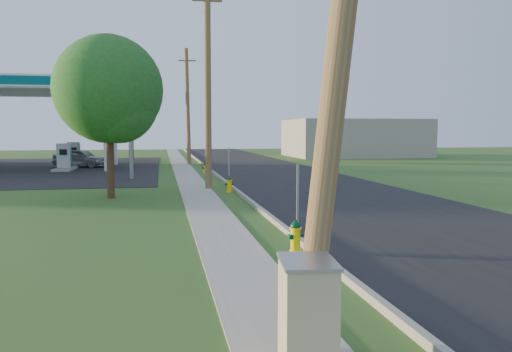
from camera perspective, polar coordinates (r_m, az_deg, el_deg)
The scene contains 21 objects.
ground_plane at distance 7.81m, azimuth 11.47°, elevation -15.61°, with size 140.00×140.00×0.00m, color #2C5D22.
road at distance 18.47m, azimuth 12.68°, elevation -3.51°, with size 8.00×120.00×0.02m, color black.
curb at distance 17.28m, azimuth 0.39°, elevation -3.77°, with size 0.15×120.00×0.15m, color gray.
sidewalk at distance 17.04m, azimuth -5.41°, elevation -4.12°, with size 1.50×120.00×0.03m, color gray.
utility_pole_mid at distance 23.95m, azimuth -5.53°, elevation 10.40°, with size 1.40×0.32×9.80m.
utility_pole_far at distance 41.85m, azimuth -7.81°, elevation 7.91°, with size 1.40×0.32×9.50m.
sign_post_near at distance 11.50m, azimuth 4.78°, elevation -3.64°, with size 0.05×0.04×2.00m, color gray.
sign_post_mid at distance 23.02m, azimuth -3.11°, elevation 0.78°, with size 0.05×0.04×2.00m, color gray.
sign_post_far at distance 35.12m, azimuth -5.77°, elevation 2.27°, with size 0.05×0.04×2.00m, color gray.
gas_canopy at distance 40.45m, azimuth -27.16°, elevation 9.05°, with size 18.18×9.18×6.40m.
fuel_pump_ne at distance 37.40m, azimuth -21.07°, elevation 1.70°, with size 1.20×3.20×1.90m.
fuel_pump_se at distance 41.34m, azimuth -20.09°, elevation 2.02°, with size 1.20×3.20×1.90m.
price_pylon at distance 29.42m, azimuth -14.26°, elevation 10.22°, with size 0.34×2.04×6.85m.
distant_building at distance 55.78m, azimuth 11.16°, elevation 4.28°, with size 14.00×10.00×4.00m, color gray.
tree_verge at distance 21.21m, azimuth -16.25°, elevation 9.04°, with size 4.37×4.37×6.63m.
tree_lot at distance 47.36m, azimuth -13.95°, elevation 7.15°, with size 4.64×4.64×7.03m.
hydrant_near at distance 11.39m, azimuth 4.54°, elevation -6.93°, with size 0.39×0.35×0.76m.
hydrant_mid at distance 22.43m, azimuth -3.08°, elevation -0.96°, with size 0.38×0.34×0.75m.
hydrant_far at distance 32.75m, azimuth -5.87°, elevation 0.91°, with size 0.36×0.32×0.70m.
utility_cabinet at distance 5.77m, azimuth 5.88°, elevation -15.97°, with size 0.68×0.85×1.35m.
car_silver at distance 40.39m, azimuth -19.37°, elevation 1.97°, with size 1.70×4.22×1.44m, color #ACAEB3.
Camera 1 is at (-2.80, -6.74, 2.75)m, focal length 35.00 mm.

